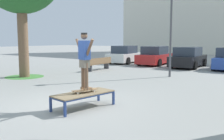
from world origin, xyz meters
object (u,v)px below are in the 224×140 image
object	(u,v)px
car_black	(188,58)
park_bench	(99,63)
light_post	(172,6)
skateboard	(85,90)
skate_box	(84,94)
skater	(85,57)
car_red	(155,56)
car_white	(125,55)

from	to	relation	value
car_black	park_bench	xyz separation A→B (m)	(-4.35, -5.07, -0.24)
park_bench	light_post	bearing A→B (deg)	-2.66
skateboard	park_bench	distance (m)	9.46
park_bench	skateboard	bearing A→B (deg)	-55.16
skate_box	skater	bearing A→B (deg)	79.56
skate_box	skateboard	xyz separation A→B (m)	(0.01, 0.05, 0.12)
skateboard	park_bench	xyz separation A→B (m)	(-5.41, 7.77, -0.09)
skate_box	car_red	size ratio (longest dim) A/B	0.47
skate_box	park_bench	xyz separation A→B (m)	(-5.40, 7.82, 0.03)
skateboard	park_bench	size ratio (longest dim) A/B	0.34
skate_box	skater	distance (m)	1.12
skater	skateboard	bearing A→B (deg)	-109.56
skate_box	light_post	xyz separation A→B (m)	(-0.33, 7.58, 3.41)
park_bench	car_white	bearing A→B (deg)	103.47
car_white	car_red	distance (m)	2.83
skate_box	park_bench	bearing A→B (deg)	124.62
skater	light_post	size ratio (longest dim) A/B	0.29
skate_box	park_bench	size ratio (longest dim) A/B	0.83
skateboard	car_red	size ratio (longest dim) A/B	0.19
car_red	park_bench	distance (m)	5.72
car_black	light_post	size ratio (longest dim) A/B	0.73
skateboard	car_red	xyz separation A→B (m)	(-3.88, 13.27, 0.15)
skate_box	car_red	distance (m)	13.88
light_post	skate_box	bearing A→B (deg)	-87.54
car_white	car_red	size ratio (longest dim) A/B	1.02
skate_box	skater	xyz separation A→B (m)	(0.01, 0.05, 1.12)
car_white	light_post	distance (m)	9.09
car_white	car_black	bearing A→B (deg)	-3.66
car_white	park_bench	world-z (taller)	car_white
skater	car_black	world-z (taller)	skater
car_red	light_post	distance (m)	7.44
car_red	light_post	xyz separation A→B (m)	(3.55, -5.74, 3.13)
car_white	car_red	world-z (taller)	same
skateboard	light_post	size ratio (longest dim) A/B	0.14
park_bench	light_post	size ratio (longest dim) A/B	0.41
skateboard	car_red	distance (m)	13.83
skateboard	skate_box	bearing A→B (deg)	-100.15
skate_box	car_white	xyz separation A→B (m)	(-6.70, 13.25, 0.28)
skate_box	park_bench	world-z (taller)	park_bench
skater	park_bench	bearing A→B (deg)	124.85
skate_box	park_bench	distance (m)	9.50
car_red	skateboard	bearing A→B (deg)	-73.69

